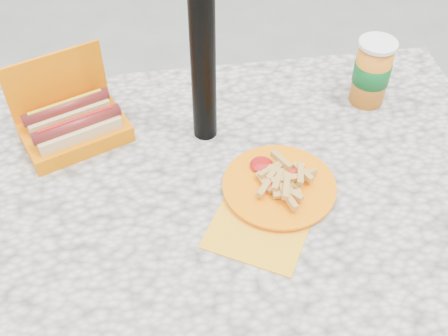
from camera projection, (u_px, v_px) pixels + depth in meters
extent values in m
cube|color=beige|center=(216.00, 195.00, 1.12)|extent=(1.20, 0.80, 0.05)
cylinder|color=black|center=(22.00, 225.00, 1.54)|extent=(0.07, 0.07, 0.70)
cylinder|color=black|center=(371.00, 185.00, 1.65)|extent=(0.07, 0.07, 0.70)
cube|color=#FF7900|center=(76.00, 133.00, 1.18)|extent=(0.25, 0.21, 0.04)
cube|color=#FF7900|center=(56.00, 82.00, 1.16)|extent=(0.20, 0.09, 0.14)
cube|color=beige|center=(79.00, 134.00, 1.15)|extent=(0.18, 0.11, 0.04)
cylinder|color=maroon|center=(77.00, 124.00, 1.13)|extent=(0.18, 0.09, 0.03)
cylinder|color=#A10F0E|center=(76.00, 119.00, 1.12)|extent=(0.15, 0.07, 0.01)
cube|color=beige|center=(69.00, 117.00, 1.19)|extent=(0.18, 0.11, 0.04)
cylinder|color=maroon|center=(66.00, 107.00, 1.17)|extent=(0.18, 0.09, 0.03)
cylinder|color=gold|center=(65.00, 102.00, 1.16)|extent=(0.15, 0.07, 0.01)
cube|color=#EFA318|center=(260.00, 226.00, 1.03)|extent=(0.24, 0.24, 0.00)
cylinder|color=#FF7900|center=(279.00, 187.00, 1.09)|extent=(0.21, 0.21, 0.01)
cylinder|color=#FF7900|center=(279.00, 185.00, 1.09)|extent=(0.22, 0.22, 0.01)
cube|color=#BC8F3D|center=(265.00, 186.00, 1.06)|extent=(0.04, 0.05, 0.01)
cube|color=#BC8F3D|center=(294.00, 178.00, 1.08)|extent=(0.05, 0.01, 0.01)
cube|color=#BC8F3D|center=(287.00, 194.00, 1.05)|extent=(0.05, 0.02, 0.01)
cube|color=#BC8F3D|center=(290.00, 192.00, 1.05)|extent=(0.04, 0.05, 0.01)
cube|color=#BC8F3D|center=(286.00, 188.00, 1.05)|extent=(0.03, 0.05, 0.01)
cube|color=#BC8F3D|center=(277.00, 176.00, 1.08)|extent=(0.04, 0.05, 0.01)
cube|color=#BC8F3D|center=(303.00, 172.00, 1.08)|extent=(0.03, 0.05, 0.01)
cube|color=#BC8F3D|center=(275.00, 171.00, 1.09)|extent=(0.04, 0.05, 0.01)
cube|color=#BC8F3D|center=(300.00, 174.00, 1.07)|extent=(0.03, 0.05, 0.01)
cube|color=#BC8F3D|center=(281.00, 182.00, 1.08)|extent=(0.03, 0.05, 0.01)
cube|color=#BC8F3D|center=(304.00, 175.00, 1.09)|extent=(0.05, 0.03, 0.01)
cube|color=#BC8F3D|center=(283.00, 182.00, 1.08)|extent=(0.03, 0.05, 0.01)
cube|color=#BC8F3D|center=(288.00, 184.00, 1.08)|extent=(0.05, 0.05, 0.01)
cube|color=#BC8F3D|center=(289.00, 199.00, 1.04)|extent=(0.03, 0.05, 0.01)
cube|color=#BC8F3D|center=(284.00, 179.00, 1.07)|extent=(0.05, 0.02, 0.01)
cube|color=#BC8F3D|center=(280.00, 173.00, 1.08)|extent=(0.05, 0.04, 0.01)
cube|color=#BC8F3D|center=(265.00, 183.00, 1.08)|extent=(0.03, 0.05, 0.01)
cube|color=#BC8F3D|center=(278.00, 180.00, 1.06)|extent=(0.03, 0.05, 0.01)
cube|color=#BC8F3D|center=(281.00, 160.00, 1.10)|extent=(0.04, 0.05, 0.01)
cube|color=#BC8F3D|center=(270.00, 170.00, 1.09)|extent=(0.05, 0.04, 0.01)
ellipsoid|color=#A10F0E|center=(262.00, 165.00, 1.11)|extent=(0.05, 0.05, 0.01)
cube|color=red|center=(285.00, 176.00, 1.08)|extent=(0.09, 0.05, 0.00)
cylinder|color=orange|center=(371.00, 74.00, 1.24)|extent=(0.08, 0.08, 0.15)
cylinder|color=#09571E|center=(372.00, 72.00, 1.23)|extent=(0.08, 0.08, 0.05)
cylinder|color=white|center=(378.00, 44.00, 1.18)|extent=(0.08, 0.08, 0.01)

